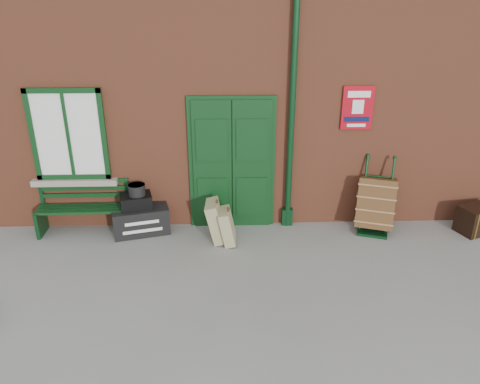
{
  "coord_description": "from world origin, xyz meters",
  "views": [
    {
      "loc": [
        -0.4,
        -5.78,
        3.83
      ],
      "look_at": [
        -0.19,
        0.6,
        1.0
      ],
      "focal_mm": 35.0,
      "sensor_mm": 36.0,
      "label": 1
    }
  ],
  "objects_px": {
    "houdini_trunk": "(141,220)",
    "porter_trolley": "(376,204)",
    "bench": "(84,206)",
    "dark_trunk": "(478,219)"
  },
  "relations": [
    {
      "from": "houdini_trunk",
      "to": "porter_trolley",
      "type": "distance_m",
      "value": 3.95
    },
    {
      "from": "porter_trolley",
      "to": "bench",
      "type": "bearing_deg",
      "value": -162.99
    },
    {
      "from": "bench",
      "to": "dark_trunk",
      "type": "distance_m",
      "value": 6.61
    },
    {
      "from": "houdini_trunk",
      "to": "dark_trunk",
      "type": "distance_m",
      "value": 5.67
    },
    {
      "from": "porter_trolley",
      "to": "dark_trunk",
      "type": "xyz_separation_m",
      "value": [
        1.73,
        -0.13,
        -0.25
      ]
    },
    {
      "from": "bench",
      "to": "dark_trunk",
      "type": "relative_size",
      "value": 2.34
    },
    {
      "from": "houdini_trunk",
      "to": "bench",
      "type": "bearing_deg",
      "value": 161.11
    },
    {
      "from": "porter_trolley",
      "to": "dark_trunk",
      "type": "relative_size",
      "value": 1.95
    },
    {
      "from": "dark_trunk",
      "to": "porter_trolley",
      "type": "bearing_deg",
      "value": 155.37
    },
    {
      "from": "porter_trolley",
      "to": "dark_trunk",
      "type": "height_order",
      "value": "porter_trolley"
    }
  ]
}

